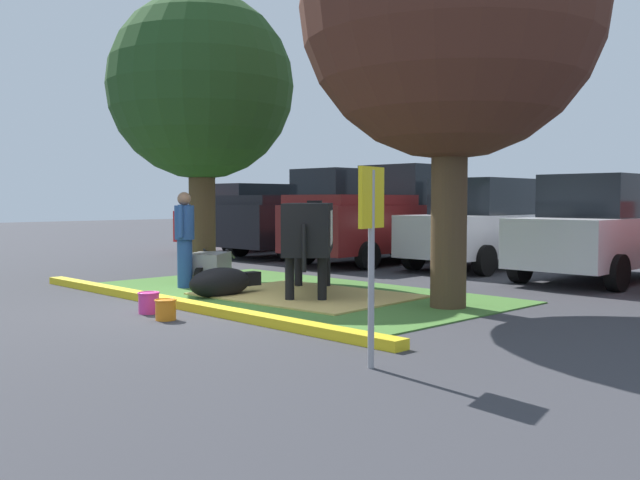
% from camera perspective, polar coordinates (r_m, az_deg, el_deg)
% --- Properties ---
extents(ground_plane, '(80.00, 80.00, 0.00)m').
position_cam_1_polar(ground_plane, '(10.35, -8.62, -5.39)').
color(ground_plane, '#38383D').
extents(grass_island, '(7.04, 4.03, 0.02)m').
position_cam_1_polar(grass_island, '(11.71, -2.39, -4.29)').
color(grass_island, '#477A33').
rests_on(grass_island, ground).
extents(curb_yellow, '(8.24, 0.24, 0.12)m').
position_cam_1_polar(curb_yellow, '(10.39, -11.34, -5.05)').
color(curb_yellow, yellow).
rests_on(curb_yellow, ground).
extents(hay_bedding, '(3.37, 2.63, 0.04)m').
position_cam_1_polar(hay_bedding, '(11.29, -1.09, -4.50)').
color(hay_bedding, tan).
rests_on(hay_bedding, ground).
extents(shade_tree_left, '(3.57, 3.57, 5.51)m').
position_cam_1_polar(shade_tree_left, '(14.05, -9.60, 12.00)').
color(shade_tree_left, '#4C3823').
rests_on(shade_tree_left, ground).
extents(shade_tree_right, '(4.25, 4.25, 6.37)m').
position_cam_1_polar(shade_tree_right, '(10.50, 10.55, 17.91)').
color(shade_tree_right, '#4C3823').
rests_on(shade_tree_right, ground).
extents(cow_holstein, '(2.42, 2.55, 1.54)m').
position_cam_1_polar(cow_holstein, '(11.54, -0.84, 0.95)').
color(cow_holstein, black).
rests_on(cow_holstein, ground).
extents(calf_lying, '(0.53, 1.31, 0.48)m').
position_cam_1_polar(calf_lying, '(11.31, -7.93, -3.43)').
color(calf_lying, black).
rests_on(calf_lying, ground).
extents(person_handler, '(0.37, 0.43, 1.68)m').
position_cam_1_polar(person_handler, '(12.48, -10.89, 0.26)').
color(person_handler, '#23478C').
rests_on(person_handler, ground).
extents(wheelbarrow, '(1.24, 1.46, 0.63)m').
position_cam_1_polar(wheelbarrow, '(13.01, -9.03, -1.90)').
color(wheelbarrow, gray).
rests_on(wheelbarrow, ground).
extents(parking_sign, '(0.15, 0.44, 1.86)m').
position_cam_1_polar(parking_sign, '(6.46, 4.18, 1.09)').
color(parking_sign, '#99999E').
rests_on(parking_sign, ground).
extents(bucket_pink, '(0.30, 0.30, 0.29)m').
position_cam_1_polar(bucket_pink, '(9.94, -13.68, -4.91)').
color(bucket_pink, '#EA3893').
rests_on(bucket_pink, ground).
extents(bucket_orange, '(0.29, 0.29, 0.27)m').
position_cam_1_polar(bucket_orange, '(9.35, -12.37, -5.48)').
color(bucket_orange, orange).
rests_on(bucket_orange, ground).
extents(sedan_red, '(2.06, 4.42, 2.02)m').
position_cam_1_polar(sedan_red, '(21.55, -5.58, 1.77)').
color(sedan_red, red).
rests_on(sedan_red, ground).
extents(pickup_truck_black, '(2.27, 5.42, 2.42)m').
position_cam_1_polar(pickup_truck_black, '(19.67, -0.56, 2.02)').
color(pickup_truck_black, black).
rests_on(pickup_truck_black, ground).
extents(pickup_truck_maroon, '(2.27, 5.42, 2.42)m').
position_cam_1_polar(pickup_truck_maroon, '(17.55, 5.41, 1.85)').
color(pickup_truck_maroon, maroon).
rests_on(pickup_truck_maroon, ground).
extents(sedan_silver, '(2.06, 4.42, 2.02)m').
position_cam_1_polar(sedan_silver, '(16.32, 13.16, 1.21)').
color(sedan_silver, silver).
rests_on(sedan_silver, ground).
extents(hatchback_white, '(2.06, 4.42, 2.02)m').
position_cam_1_polar(hatchback_white, '(14.52, 21.78, 0.81)').
color(hatchback_white, silver).
rests_on(hatchback_white, ground).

